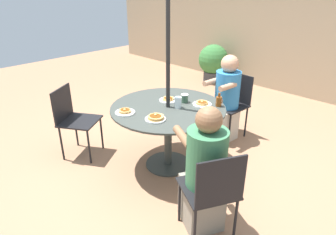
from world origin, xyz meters
TOP-DOWN VIEW (x-y plane):
  - ground_plane at (0.00, 0.00)m, footprint 12.00×12.00m
  - back_fence at (0.00, 3.45)m, footprint 10.00×0.06m
  - patio_table at (0.00, 0.00)m, footprint 1.28×1.28m
  - umbrella_pole at (0.00, 0.00)m, footprint 0.04×0.04m
  - patio_chair_north at (-1.00, -0.63)m, footprint 0.59×0.59m
  - patio_chair_east at (1.05, -0.56)m, footprint 0.58×0.58m
  - diner_east at (0.90, -0.48)m, footprint 0.58×0.52m
  - patio_chair_south at (0.09, 1.18)m, footprint 0.46×0.46m
  - diner_south at (0.08, 1.02)m, footprint 0.35×0.49m
  - pancake_plate_a at (-0.12, 0.13)m, footprint 0.21×0.21m
  - pancake_plate_b at (0.24, 0.31)m, footprint 0.21×0.21m
  - pancake_plate_c at (-0.20, -0.44)m, footprint 0.21×0.21m
  - pancake_plate_d at (0.15, -0.33)m, footprint 0.21×0.21m
  - syrup_bottle at (0.39, 0.41)m, footprint 0.09×0.07m
  - coffee_cup at (0.04, 0.23)m, footprint 0.08×0.08m
  - drinking_glass_a at (0.09, 0.06)m, footprint 0.08×0.08m
  - potted_shrub at (-1.60, 3.01)m, footprint 0.63×0.63m

SIDE VIEW (x-z plane):
  - ground_plane at x=0.00m, z-range 0.00..0.00m
  - potted_shrub at x=-1.60m, z-range 0.04..0.83m
  - patio_chair_north at x=-1.00m, z-range 0.08..0.95m
  - patio_chair_east at x=1.05m, z-range 0.08..0.95m
  - patio_chair_south at x=0.09m, z-range 0.08..0.95m
  - diner_east at x=0.90m, z-range -0.05..1.13m
  - diner_south at x=0.08m, z-range -0.04..1.13m
  - patio_table at x=0.00m, z-range 0.25..1.00m
  - pancake_plate_a at x=-0.12m, z-range 0.74..0.79m
  - pancake_plate_b at x=0.24m, z-range 0.74..0.79m
  - pancake_plate_c at x=-0.20m, z-range 0.74..0.80m
  - pancake_plate_d at x=0.15m, z-range 0.75..0.80m
  - coffee_cup at x=0.04m, z-range 0.75..0.85m
  - syrup_bottle at x=0.39m, z-range 0.74..0.89m
  - drinking_glass_a at x=0.09m, z-range 0.75..0.87m
  - back_fence at x=0.00m, z-range 0.00..1.89m
  - umbrella_pole at x=0.00m, z-range 0.00..2.06m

